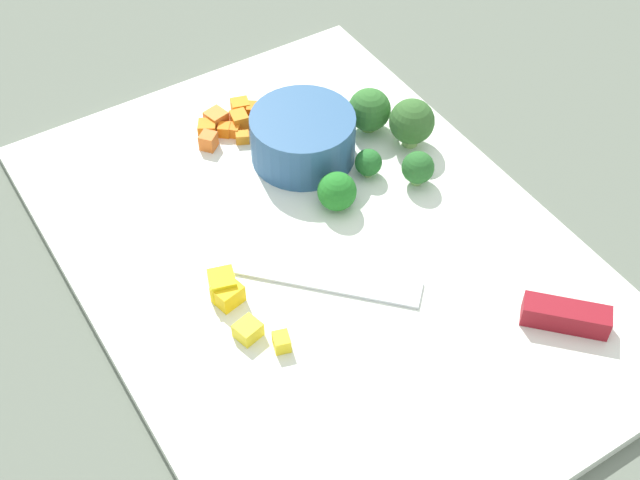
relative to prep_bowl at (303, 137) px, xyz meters
The scene contains 25 objects.
ground_plane 0.12m from the prep_bowl, 24.31° to the right, with size 4.00×4.00×0.00m, color #616A5D.
cutting_board 0.12m from the prep_bowl, 24.31° to the right, with size 0.55×0.39×0.01m, color white.
prep_bowl is the anchor object (origin of this frame).
chef_knife 0.24m from the prep_bowl, ahead, with size 0.24×0.23×0.02m.
carrot_dice_0 0.09m from the prep_bowl, 130.15° to the right, with size 0.01×0.01×0.02m, color orange.
carrot_dice_1 0.10m from the prep_bowl, 141.05° to the right, with size 0.02×0.02×0.01m, color orange.
carrot_dice_2 0.07m from the prep_bowl, behind, with size 0.02×0.01×0.01m, color orange.
carrot_dice_3 0.07m from the prep_bowl, 141.93° to the right, with size 0.01×0.01×0.01m, color orange.
carrot_dice_4 0.09m from the prep_bowl, 167.76° to the right, with size 0.02×0.02×0.01m, color orange.
carrot_dice_5 0.10m from the prep_bowl, 148.78° to the right, with size 0.02×0.02×0.02m, color orange.
carrot_dice_6 0.08m from the prep_bowl, 156.30° to the right, with size 0.02×0.02×0.02m, color orange.
carrot_dice_7 0.06m from the prep_bowl, 163.03° to the right, with size 0.01×0.01×0.01m, color orange.
carrot_dice_8 0.09m from the prep_bowl, 141.99° to the right, with size 0.01×0.01×0.01m, color orange.
carrot_dice_9 0.08m from the prep_bowl, behind, with size 0.01×0.01×0.01m, color orange.
carrot_dice_10 0.08m from the prep_bowl, behind, with size 0.02×0.01×0.01m, color orange.
carrot_dice_11 0.08m from the prep_bowl, 146.58° to the right, with size 0.01×0.01×0.01m, color orange.
pepper_dice_0 0.18m from the prep_bowl, 54.11° to the right, with size 0.02×0.02×0.02m, color yellow.
pepper_dice_1 0.22m from the prep_bowl, 35.64° to the right, with size 0.01×0.01×0.01m, color yellow.
pepper_dice_2 0.18m from the prep_bowl, 50.48° to the right, with size 0.02×0.02×0.02m, color yellow.
pepper_dice_3 0.21m from the prep_bowl, 42.97° to the right, with size 0.02×0.02×0.01m, color yellow.
broccoli_floret_0 0.07m from the prep_bowl, ahead, with size 0.04×0.04×0.04m.
broccoli_floret_1 0.10m from the prep_bowl, 67.91° to the left, with size 0.04×0.04×0.05m.
broccoli_floret_2 0.07m from the prep_bowl, 35.31° to the left, with size 0.03×0.03×0.03m.
broccoli_floret_3 0.08m from the prep_bowl, 90.61° to the left, with size 0.04×0.04×0.04m.
broccoli_floret_4 0.11m from the prep_bowl, 39.05° to the left, with size 0.03×0.03×0.03m.
Camera 1 is at (0.41, -0.26, 0.56)m, focal length 48.02 mm.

